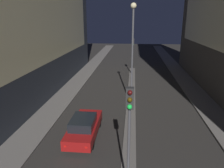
# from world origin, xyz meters

# --- Properties ---
(median_strip) EXTENTS (0.82, 28.55, 0.13)m
(median_strip) POSITION_xyz_m (0.00, 15.28, 0.06)
(median_strip) COLOR #66605B
(median_strip) RESTS_ON ground
(traffic_light_near) EXTENTS (0.32, 0.42, 5.06)m
(traffic_light_near) POSITION_xyz_m (0.00, 3.09, 3.82)
(traffic_light_near) COLOR #4C4C51
(traffic_light_near) RESTS_ON median_strip
(traffic_light_mid) EXTENTS (0.32, 0.42, 5.06)m
(traffic_light_mid) POSITION_xyz_m (0.00, 25.16, 3.82)
(traffic_light_mid) COLOR #4C4C51
(traffic_light_mid) RESTS_ON median_strip
(street_lamp) EXTENTS (0.49, 0.49, 8.93)m
(street_lamp) POSITION_xyz_m (0.00, 14.02, 5.96)
(street_lamp) COLOR #4C4C51
(street_lamp) RESTS_ON median_strip
(car_left_lane) EXTENTS (1.76, 4.78, 1.54)m
(car_left_lane) POSITION_xyz_m (-3.09, 7.93, 0.78)
(car_left_lane) COLOR maroon
(car_left_lane) RESTS_ON ground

